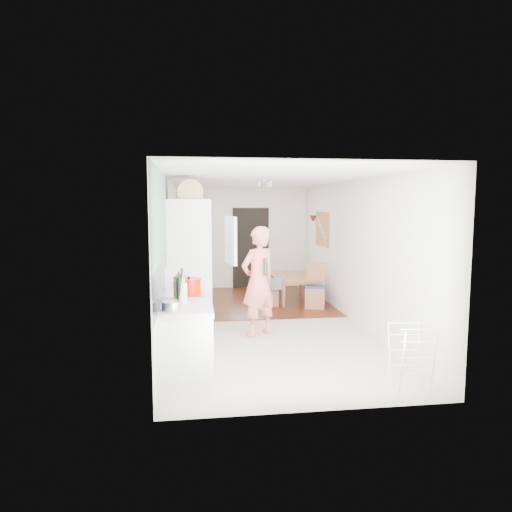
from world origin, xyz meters
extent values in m
cube|color=beige|center=(0.00, 0.00, 0.00)|extent=(3.20, 7.00, 0.01)
cube|color=maroon|center=(0.00, 1.85, 0.01)|extent=(3.20, 3.30, 0.01)
cube|color=slate|center=(-1.59, -2.00, 1.85)|extent=(0.02, 3.00, 1.30)
cube|color=black|center=(-1.59, -2.55, 1.15)|extent=(0.02, 1.90, 0.50)
cube|color=black|center=(0.20, 3.48, 1.00)|extent=(0.90, 0.04, 2.00)
cube|color=white|center=(-1.30, -2.55, 0.43)|extent=(0.60, 0.90, 0.86)
cube|color=beige|center=(-1.30, -2.55, 0.89)|extent=(0.62, 0.92, 0.06)
cube|color=white|center=(-1.30, -1.80, 0.44)|extent=(0.60, 0.60, 0.88)
cube|color=#B9B9BB|center=(-1.30, -1.80, 0.90)|extent=(0.60, 0.60, 0.04)
cube|color=white|center=(-1.27, -0.78, 1.07)|extent=(0.66, 0.66, 2.15)
cube|color=white|center=(-0.66, -1.08, 1.55)|extent=(0.14, 0.56, 0.70)
cube|color=white|center=(-0.96, -0.78, 1.55)|extent=(0.02, 0.52, 0.66)
cube|color=tan|center=(1.58, 1.90, 1.55)|extent=(0.03, 0.90, 0.70)
cube|color=#A56845|center=(1.57, 1.90, 1.55)|extent=(0.00, 0.94, 0.74)
cone|color=maroon|center=(1.54, 2.55, 1.75)|extent=(0.18, 0.18, 0.16)
imported|color=#F27B65|center=(-0.20, -0.73, 1.02)|extent=(0.89, 0.80, 2.05)
imported|color=#A56845|center=(0.95, 1.84, 0.23)|extent=(0.74, 1.31, 0.46)
cube|color=slate|center=(0.40, 1.29, 0.47)|extent=(0.50, 0.50, 0.18)
cylinder|color=#C61500|center=(-1.27, -1.79, 1.01)|extent=(0.34, 0.34, 0.19)
cylinder|color=#B9B9BB|center=(-1.45, -2.81, 0.97)|extent=(0.24, 0.24, 0.10)
cylinder|color=#15401A|center=(-0.11, -0.86, 1.11)|extent=(0.06, 0.06, 0.27)
cylinder|color=#15401A|center=(-1.38, -2.26, 1.06)|extent=(0.07, 0.07, 0.28)
cylinder|color=#15401A|center=(-1.34, -2.17, 1.07)|extent=(0.07, 0.07, 0.30)
cylinder|color=silver|center=(-1.33, -2.44, 1.04)|extent=(0.12, 0.12, 0.24)
cylinder|color=tan|center=(-1.39, -2.15, 1.04)|extent=(0.07, 0.07, 0.24)
cylinder|color=tan|center=(-1.43, -2.05, 1.02)|extent=(0.07, 0.07, 0.21)
camera|label=1|loc=(-1.18, -7.76, 2.06)|focal=32.00mm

